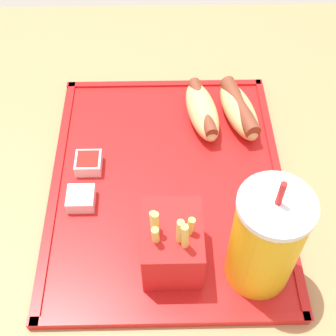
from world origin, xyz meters
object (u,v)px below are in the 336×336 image
at_px(soda_cup, 266,240).
at_px(sauce_cup_ketchup, 89,163).
at_px(hot_dog_near, 202,110).
at_px(hot_dog_far, 239,109).
at_px(fries_carton, 172,243).
at_px(sauce_cup_mayo, 81,198).

height_order(soda_cup, sauce_cup_ketchup, soda_cup).
relative_size(soda_cup, hot_dog_near, 1.38).
bearing_deg(hot_dog_far, fries_carton, -24.53).
distance_m(soda_cup, hot_dog_far, 0.29).
bearing_deg(sauce_cup_mayo, hot_dog_near, 131.47).
xyz_separation_m(hot_dog_far, sauce_cup_ketchup, (0.10, -0.25, -0.01)).
height_order(hot_dog_far, hot_dog_near, same).
bearing_deg(soda_cup, sauce_cup_mayo, -115.02).
bearing_deg(fries_carton, sauce_cup_ketchup, -141.97).
xyz_separation_m(hot_dog_far, hot_dog_near, (0.00, -0.06, -0.00)).
bearing_deg(sauce_cup_ketchup, hot_dog_near, 118.62).
height_order(sauce_cup_mayo, sauce_cup_ketchup, same).
xyz_separation_m(fries_carton, sauce_cup_mayo, (-0.09, -0.13, -0.03)).
distance_m(soda_cup, fries_carton, 0.12).
distance_m(soda_cup, sauce_cup_mayo, 0.28).
bearing_deg(hot_dog_far, soda_cup, -1.34).
xyz_separation_m(soda_cup, sauce_cup_ketchup, (-0.18, -0.24, -0.07)).
bearing_deg(soda_cup, fries_carton, -99.89).
xyz_separation_m(soda_cup, sauce_cup_mayo, (-0.11, -0.24, -0.07)).
height_order(hot_dog_far, sauce_cup_mayo, hot_dog_far).
bearing_deg(fries_carton, hot_dog_near, 167.64).
xyz_separation_m(sauce_cup_mayo, sauce_cup_ketchup, (-0.07, 0.01, 0.00)).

